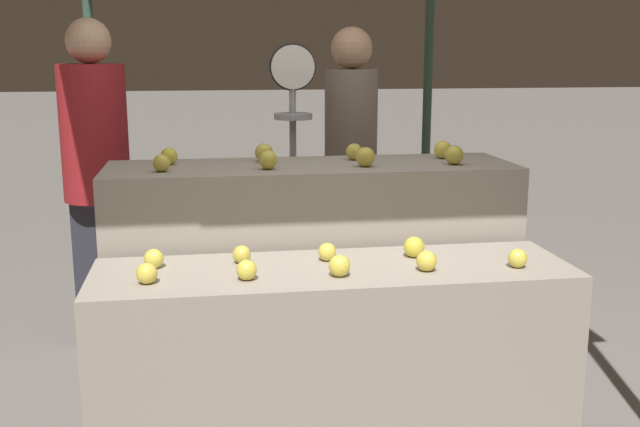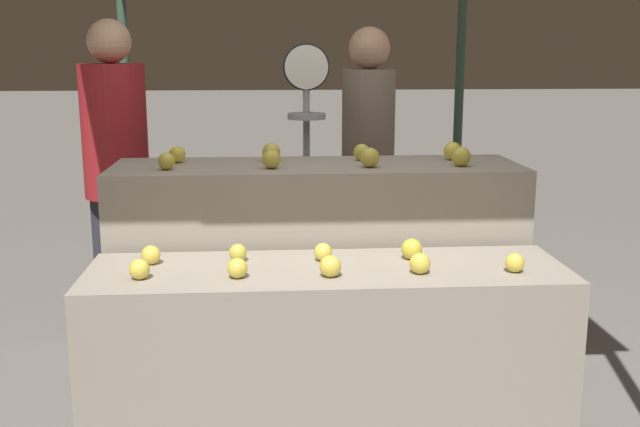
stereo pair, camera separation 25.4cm
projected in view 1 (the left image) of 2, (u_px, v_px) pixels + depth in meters
display_counter_front at (334, 367)px, 2.98m from camera, size 1.86×0.55×0.82m
display_counter_back at (312, 284)px, 3.53m from camera, size 1.86×0.55×1.14m
apple_front_0 at (147, 273)px, 2.69m from camera, size 0.08×0.08×0.08m
apple_front_1 at (247, 270)px, 2.73m from camera, size 0.08×0.08×0.08m
apple_front_2 at (339, 266)px, 2.77m from camera, size 0.08×0.08×0.08m
apple_front_3 at (427, 261)px, 2.84m from camera, size 0.08×0.08×0.08m
apple_front_4 at (518, 258)px, 2.89m from camera, size 0.07×0.07×0.07m
apple_front_5 at (154, 259)px, 2.88m from camera, size 0.08×0.08×0.08m
apple_front_6 at (242, 254)px, 2.95m from camera, size 0.07×0.07×0.07m
apple_front_7 at (327, 252)px, 2.98m from camera, size 0.07×0.07×0.07m
apple_front_8 at (414, 247)px, 3.03m from camera, size 0.08×0.08×0.08m
apple_back_0 at (162, 163)px, 3.19m from camera, size 0.08×0.08×0.08m
apple_back_1 at (268, 160)px, 3.26m from camera, size 0.08×0.08×0.08m
apple_back_2 at (365, 157)px, 3.33m from camera, size 0.09×0.09×0.09m
apple_back_3 at (454, 155)px, 3.40m from camera, size 0.09×0.09×0.09m
apple_back_4 at (169, 156)px, 3.40m from camera, size 0.08×0.08×0.08m
apple_back_5 at (264, 153)px, 3.48m from camera, size 0.09×0.09×0.09m
apple_back_6 at (354, 152)px, 3.54m from camera, size 0.08×0.08×0.08m
apple_back_7 at (443, 150)px, 3.59m from camera, size 0.09×0.09×0.09m
produce_scale at (293, 137)px, 3.93m from camera, size 0.24×0.20×1.68m
person_vendor_at_scale at (351, 156)px, 4.31m from camera, size 0.37×0.37×1.78m
person_customer_left at (96, 161)px, 4.07m from camera, size 0.48×0.48×1.82m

